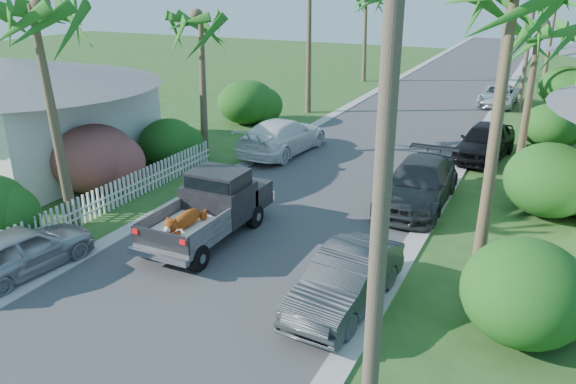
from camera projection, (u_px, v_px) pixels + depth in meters
The scene contains 27 objects.
ground at pixel (167, 321), 13.40m from camera, with size 120.00×120.00×0.00m, color #274E1D.
road at pixel (417, 112), 34.46m from camera, with size 8.00×100.00×0.02m, color #38383A.
curb_left at pixel (351, 105), 36.19m from camera, with size 0.60×100.00×0.06m, color #A5A39E.
curb_right at pixel (490, 118), 32.71m from camera, with size 0.60×100.00×0.06m, color #A5A39E.
pickup_truck at pixel (214, 205), 17.59m from camera, with size 1.98×5.12×2.06m.
parked_car_rn at pixel (346, 281), 13.75m from camera, with size 1.51×4.33×1.43m, color #323538.
parked_car_rm at pixel (418, 184), 20.02m from camera, with size 2.20×5.42×1.57m, color #2F3235.
parked_car_rf at pixel (485, 142), 25.17m from camera, with size 1.91×4.75×1.62m, color black.
parked_car_rd at pixel (498, 96), 36.00m from camera, with size 2.10×4.55×1.26m, color silver.
parked_car_ln at pixel (22, 251), 15.36m from camera, with size 1.60×3.98×1.36m, color #9FA2A6.
parked_car_lf at pixel (283, 136), 26.04m from camera, with size 2.25×5.53×1.60m, color white.
palm_l_a at pixel (36, 6), 15.97m from camera, with size 4.40×4.40×8.20m.
palm_l_b at pixel (199, 16), 24.08m from camera, with size 4.40×4.40×7.40m.
palm_r_b at pixel (540, 27), 21.25m from camera, with size 4.40×4.40×7.20m.
shrub_l_b at pixel (94, 159), 21.15m from camera, with size 3.00×3.30×2.60m, color #C71C52.
shrub_l_c at pixel (168, 142), 24.47m from camera, with size 2.40×2.64×2.00m, color #134513.
shrub_l_d at pixel (247, 102), 31.38m from camera, with size 3.20×3.52×2.40m, color #134513.
shrub_r_a at pixel (525, 292), 12.45m from camera, with size 2.80×3.08×2.30m, color #134513.
shrub_r_b at pixel (550, 180), 19.07m from camera, with size 3.00×3.30×2.50m, color #134513.
shrub_r_c at pixel (549, 126), 26.84m from camera, with size 2.60×2.86×2.10m, color #134513.
shrub_r_d at pixel (565, 88), 34.98m from camera, with size 3.20×3.52×2.60m, color #134513.
picket_fence at pixel (125, 190), 20.29m from camera, with size 0.10×11.00×1.00m, color white.
house_left at pixel (16, 118), 23.81m from camera, with size 9.00×8.00×4.60m.
utility_pole_a at pixel (381, 212), 7.82m from camera, with size 1.60×0.26×9.00m.
utility_pole_b at pixel (501, 68), 20.45m from camera, with size 1.60×0.26×9.00m.
utility_pole_c at pixel (530, 34), 33.09m from camera, with size 1.60×0.26×9.00m.
utility_pole_d at pixel (542, 19), 45.73m from camera, with size 1.60×0.26×9.00m.
Camera 1 is at (7.55, -9.05, 7.65)m, focal length 35.00 mm.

